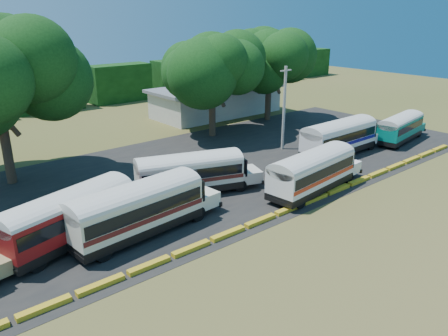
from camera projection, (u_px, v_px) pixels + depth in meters
ground at (285, 221)px, 30.97m from camera, size 160.00×160.00×0.00m
asphalt_strip at (196, 173)px, 40.25m from camera, size 64.00×24.00×0.02m
curb at (275, 215)px, 31.65m from camera, size 53.70×0.45×0.30m
terminal_building at (217, 100)px, 62.83m from camera, size 19.00×9.00×4.00m
treeline_backdrop at (46, 91)px, 64.66m from camera, size 130.00×4.00×6.00m
bus_red at (71, 213)px, 27.55m from camera, size 11.11×5.52×3.55m
bus_cream_west at (139, 206)px, 28.44m from camera, size 11.37×3.77×3.67m
bus_cream_east at (192, 171)px, 35.16m from camera, size 10.65×5.80×3.42m
bus_white_red at (313, 170)px, 35.33m from camera, size 10.91×3.75×3.52m
bus_white_blue at (340, 136)px, 44.72m from camera, size 11.20×2.90×3.68m
bus_teal at (401, 126)px, 49.44m from camera, size 9.81×3.74×3.14m
tree_center at (212, 65)px, 49.68m from camera, size 10.03×10.03×12.03m
tree_east at (270, 57)px, 57.46m from camera, size 9.68×9.68×12.06m
utility_pole at (284, 108)px, 45.83m from camera, size 1.60×0.30×8.84m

